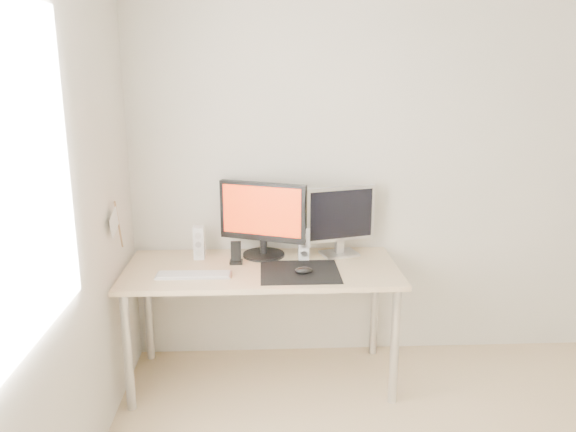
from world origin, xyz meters
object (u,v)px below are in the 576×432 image
desk (262,279)px  keyboard (194,275)px  mouse (304,270)px  speaker_left (199,243)px  second_monitor (340,218)px  phone_dock (236,257)px  speaker_right (304,243)px  main_monitor (263,217)px

desk → keyboard: 0.41m
mouse → speaker_left: 0.69m
second_monitor → phone_dock: second_monitor is taller
speaker_left → keyboard: size_ratio=0.48×
second_monitor → phone_dock: size_ratio=3.22×
speaker_right → phone_dock: 0.42m
speaker_right → keyboard: bearing=-157.2°
keyboard → desk: bearing=19.5°
desk → phone_dock: size_ratio=11.62×
desk → speaker_left: (-0.38, 0.18, 0.18)m
speaker_right → phone_dock: speaker_right is taller
main_monitor → speaker_right: 0.30m
speaker_left → speaker_right: 0.64m
keyboard → phone_dock: 0.31m
mouse → main_monitor: size_ratio=0.19×
keyboard → main_monitor: bearing=40.2°
mouse → second_monitor: 0.47m
desk → main_monitor: bearing=87.1°
desk → second_monitor: 0.62m
main_monitor → speaker_left: (-0.39, -0.02, -0.15)m
phone_dock → second_monitor: bearing=11.7°
main_monitor → speaker_left: 0.42m
desk → main_monitor: size_ratio=3.03×
desk → second_monitor: size_ratio=3.61×
second_monitor → keyboard: second_monitor is taller
speaker_right → keyboard: size_ratio=0.48×
mouse → desk: 0.29m
second_monitor → keyboard: size_ratio=1.05×
main_monitor → keyboard: bearing=-139.8°
second_monitor → speaker_left: (-0.87, -0.03, -0.14)m
desk → keyboard: (-0.38, -0.13, 0.09)m
second_monitor → phone_dock: bearing=-168.3°
phone_dock → mouse: bearing=-27.0°
speaker_right → main_monitor: bearing=165.6°
speaker_right → phone_dock: (-0.41, -0.06, -0.06)m
second_monitor → phone_dock: 0.68m
speaker_left → desk: bearing=-24.7°
mouse → phone_dock: bearing=153.0°
desk → second_monitor: bearing=22.6°
main_monitor → speaker_right: bearing=-14.4°
speaker_left → main_monitor: bearing=3.0°
main_monitor → speaker_left: size_ratio=2.62×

